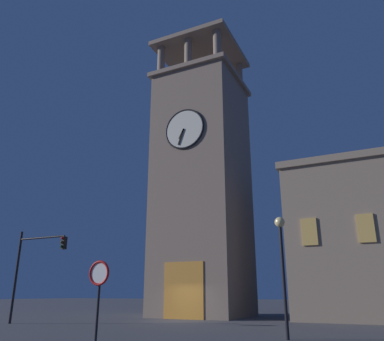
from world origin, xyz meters
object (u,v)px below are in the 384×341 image
object	(u,v)px
street_lamp	(282,251)
no_horn_sign	(99,280)
clocktower	(202,184)
traffic_signal_near	(32,260)

from	to	relation	value
street_lamp	no_horn_sign	world-z (taller)	street_lamp
clocktower	traffic_signal_near	bearing A→B (deg)	61.14
street_lamp	traffic_signal_near	bearing A→B (deg)	-4.52
clocktower	no_horn_sign	size ratio (longest dim) A/B	9.65
traffic_signal_near	no_horn_sign	size ratio (longest dim) A/B	2.04
clocktower	traffic_signal_near	xyz separation A→B (m)	(6.47, 11.74, -7.17)
traffic_signal_near	clocktower	bearing A→B (deg)	-118.86
clocktower	street_lamp	xyz separation A→B (m)	(-9.48, 13.00, -7.45)
traffic_signal_near	street_lamp	world-z (taller)	traffic_signal_near
traffic_signal_near	no_horn_sign	world-z (taller)	traffic_signal_near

